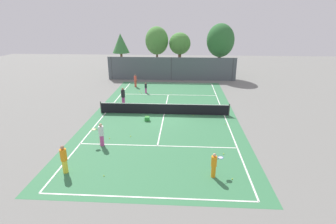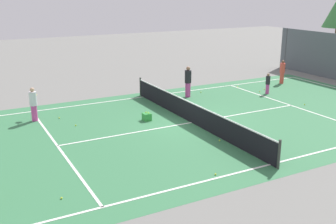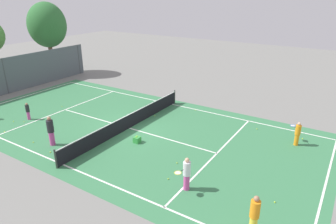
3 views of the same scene
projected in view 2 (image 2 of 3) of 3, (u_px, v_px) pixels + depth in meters
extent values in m
plane|color=slate|center=(192.00, 123.00, 19.32)|extent=(80.00, 80.00, 0.00)
cube|color=#387A4C|center=(192.00, 123.00, 19.32)|extent=(13.00, 25.00, 0.00)
cube|color=white|center=(143.00, 97.00, 23.96)|extent=(0.10, 24.00, 0.01)
cube|color=white|center=(270.00, 164.00, 14.68)|extent=(0.10, 24.00, 0.01)
cube|color=white|center=(57.00, 146.00, 16.43)|extent=(11.00, 0.10, 0.01)
cube|color=white|center=(291.00, 105.00, 22.21)|extent=(11.00, 0.10, 0.01)
cube|color=white|center=(192.00, 123.00, 19.32)|extent=(0.10, 12.80, 0.01)
cylinder|color=#333833|center=(140.00, 87.00, 24.14)|extent=(0.10, 0.10, 1.10)
cylinder|color=#333833|center=(279.00, 154.00, 14.18)|extent=(0.10, 0.10, 1.10)
cube|color=black|center=(192.00, 113.00, 19.18)|extent=(11.80, 0.03, 0.95)
cube|color=white|center=(192.00, 103.00, 19.04)|extent=(11.80, 0.04, 0.05)
cylinder|color=#3F4447|center=(286.00, 48.00, 32.35)|extent=(0.12, 0.12, 3.20)
cylinder|color=brown|center=(336.00, 45.00, 34.70)|extent=(0.36, 0.36, 3.05)
cylinder|color=#D14799|center=(188.00, 90.00, 23.90)|extent=(0.31, 0.31, 0.85)
cylinder|color=#232328|center=(188.00, 77.00, 23.67)|extent=(0.39, 0.39, 0.74)
sphere|color=#A37556|center=(188.00, 68.00, 23.53)|extent=(0.23, 0.23, 0.23)
cylinder|color=#D14799|center=(34.00, 113.00, 19.50)|extent=(0.28, 0.28, 0.77)
cylinder|color=silver|center=(33.00, 99.00, 19.29)|extent=(0.35, 0.35, 0.68)
sphere|color=tan|center=(32.00, 90.00, 19.17)|extent=(0.21, 0.21, 0.21)
cylinder|color=black|center=(33.00, 96.00, 19.59)|extent=(0.20, 0.08, 0.03)
torus|color=yellow|center=(34.00, 95.00, 19.82)|extent=(0.40, 0.40, 0.03)
cylinder|color=silver|center=(34.00, 95.00, 19.82)|extent=(0.34, 0.34, 0.00)
cylinder|color=#D14799|center=(267.00, 89.00, 24.68)|extent=(0.21, 0.21, 0.59)
cylinder|color=#232328|center=(268.00, 80.00, 24.52)|extent=(0.27, 0.27, 0.51)
sphere|color=#A37556|center=(268.00, 75.00, 24.42)|extent=(0.16, 0.16, 0.16)
cylinder|color=#E54C3F|center=(282.00, 78.00, 27.36)|extent=(0.27, 0.27, 0.74)
cylinder|color=#E54C3F|center=(283.00, 68.00, 27.16)|extent=(0.34, 0.34, 0.65)
sphere|color=brown|center=(283.00, 62.00, 27.04)|extent=(0.20, 0.20, 0.20)
cube|color=green|center=(147.00, 117.00, 19.63)|extent=(0.39, 0.37, 0.36)
sphere|color=#CCE533|center=(146.00, 112.00, 19.64)|extent=(0.07, 0.07, 0.07)
sphere|color=#CCE533|center=(148.00, 113.00, 19.53)|extent=(0.07, 0.07, 0.07)
sphere|color=#CCE533|center=(172.00, 95.00, 24.31)|extent=(0.07, 0.07, 0.07)
sphere|color=#CCE533|center=(216.00, 174.00, 13.84)|extent=(0.07, 0.07, 0.07)
sphere|color=#CCE533|center=(264.00, 89.00, 25.72)|extent=(0.07, 0.07, 0.07)
sphere|color=#CCE533|center=(305.00, 104.00, 22.28)|extent=(0.07, 0.07, 0.07)
sphere|color=#CCE533|center=(238.00, 87.00, 26.35)|extent=(0.07, 0.07, 0.07)
sphere|color=#CCE533|center=(59.00, 118.00, 19.94)|extent=(0.07, 0.07, 0.07)
sphere|color=#CCE533|center=(201.00, 92.00, 24.97)|extent=(0.07, 0.07, 0.07)
sphere|color=#CCE533|center=(220.00, 140.00, 16.94)|extent=(0.07, 0.07, 0.07)
sphere|color=#CCE533|center=(76.00, 125.00, 18.85)|extent=(0.07, 0.07, 0.07)
sphere|color=#CCE533|center=(260.00, 92.00, 25.12)|extent=(0.07, 0.07, 0.07)
sphere|color=#CCE533|center=(61.00, 198.00, 12.26)|extent=(0.07, 0.07, 0.07)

